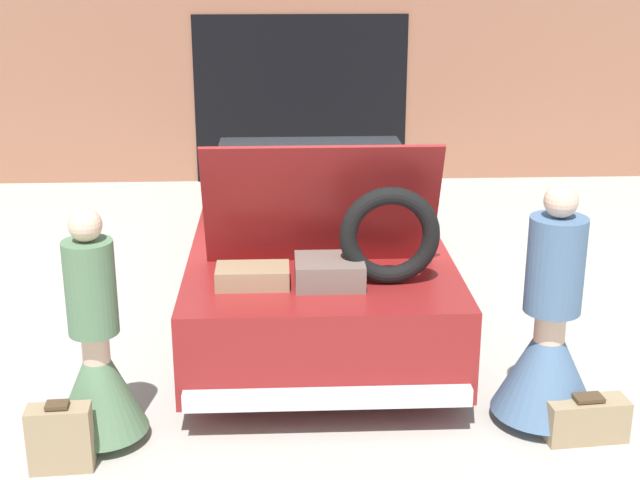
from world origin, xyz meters
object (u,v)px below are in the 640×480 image
car (314,235)px  person_right (549,342)px  person_left (97,362)px  suitcase_beside_right_person (586,419)px  suitcase_beside_left_person (60,438)px

car → person_right: size_ratio=2.96×
person_left → suitcase_beside_right_person: (3.11, -0.14, -0.41)m
person_right → suitcase_beside_left_person: person_right is taller
suitcase_beside_right_person → person_right: bearing=128.7°
person_right → suitcase_beside_left_person: 3.14m
car → suitcase_beside_left_person: size_ratio=10.85×
person_left → suitcase_beside_left_person: bearing=-35.2°
car → person_left: (-1.46, -2.39, -0.04)m
car → person_left: size_ratio=3.12×
car → person_left: car is taller
person_left → person_right: person_right is taller
car → suitcase_beside_left_person: bearing=-121.1°
car → person_right: 2.70m
person_right → suitcase_beside_left_person: size_ratio=3.67×
person_left → suitcase_beside_left_person: size_ratio=3.48×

